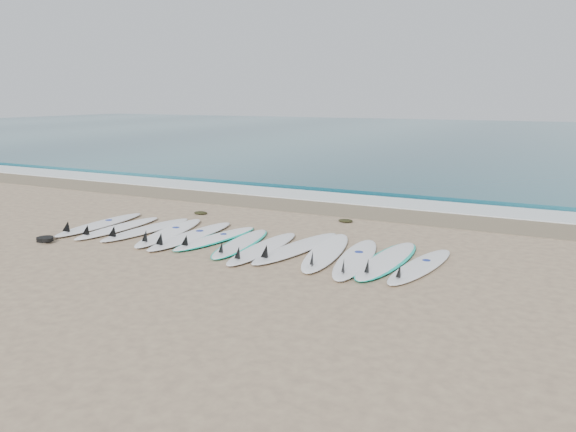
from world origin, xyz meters
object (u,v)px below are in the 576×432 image
at_px(surfboard_0, 98,224).
at_px(surfboard_12, 419,266).
at_px(leash_coil, 46,239).
at_px(surfboard_6, 240,243).

relative_size(surfboard_0, surfboard_12, 1.05).
distance_m(surfboard_0, leash_coil, 1.41).
distance_m(surfboard_0, surfboard_6, 3.60).
relative_size(surfboard_0, surfboard_6, 1.08).
bearing_deg(leash_coil, surfboard_12, 12.07).
xyz_separation_m(surfboard_6, leash_coil, (-3.59, -1.47, 0.00)).
xyz_separation_m(surfboard_0, leash_coil, (0.01, -1.41, -0.01)).
bearing_deg(surfboard_12, surfboard_0, -170.80).
xyz_separation_m(surfboard_6, surfboard_12, (3.45, 0.04, 0.01)).
xyz_separation_m(surfboard_12, leash_coil, (-7.04, -1.51, -0.00)).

